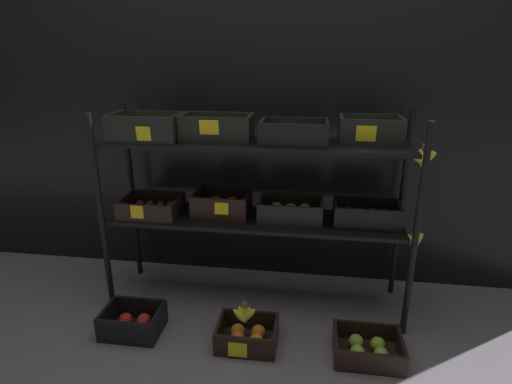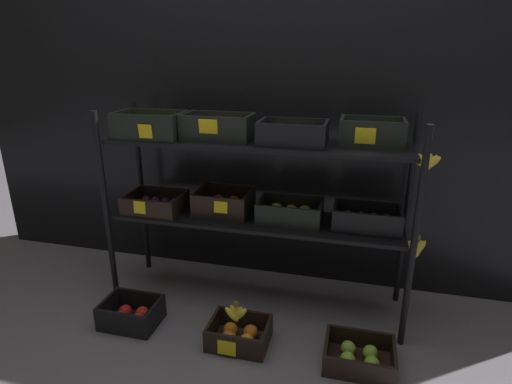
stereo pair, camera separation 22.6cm
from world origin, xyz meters
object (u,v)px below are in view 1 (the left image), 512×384
object	(u,v)px
display_rack	(257,178)
banana_bunch_loose	(245,314)
crate_ground_orange	(247,336)
crate_ground_apple_red	(133,323)
crate_ground_apple_green	(368,349)

from	to	relation	value
display_rack	banana_bunch_loose	distance (m)	0.71
crate_ground_orange	banana_bunch_loose	bearing A→B (deg)	175.09
crate_ground_orange	crate_ground_apple_red	bearing A→B (deg)	179.00
crate_ground_apple_green	banana_bunch_loose	xyz separation A→B (m)	(-0.61, 0.01, 0.13)
crate_ground_apple_red	crate_ground_apple_green	distance (m)	1.21
crate_ground_apple_red	crate_ground_apple_green	xyz separation A→B (m)	(1.21, -0.02, -0.01)
crate_ground_apple_red	banana_bunch_loose	bearing A→B (deg)	-0.91
display_rack	banana_bunch_loose	world-z (taller)	display_rack
crate_ground_apple_red	display_rack	bearing A→B (deg)	32.39
crate_ground_apple_red	crate_ground_orange	distance (m)	0.61
display_rack	crate_ground_apple_green	size ratio (longest dim) A/B	5.33
crate_ground_apple_green	crate_ground_orange	bearing A→B (deg)	179.32
crate_ground_orange	banana_bunch_loose	world-z (taller)	banana_bunch_loose
crate_ground_apple_red	crate_ground_orange	world-z (taller)	crate_ground_apple_red
crate_ground_orange	banana_bunch_loose	xyz separation A→B (m)	(-0.01, 0.00, 0.13)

